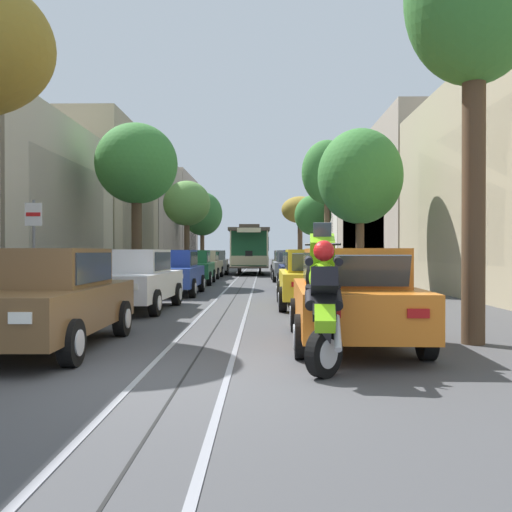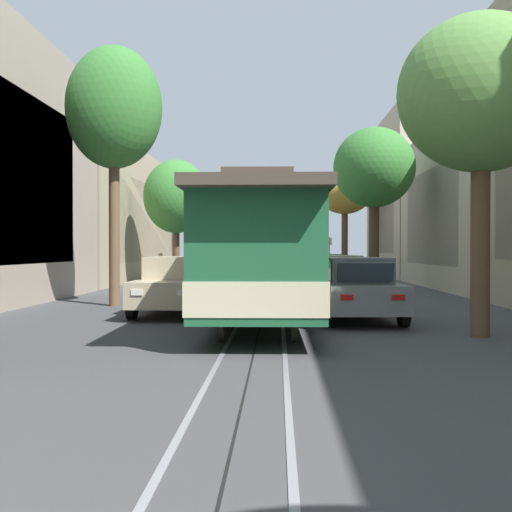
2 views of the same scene
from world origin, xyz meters
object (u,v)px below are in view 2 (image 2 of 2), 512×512
Objects in this scene: street_tree_kerb_left_mid at (481,96)px; street_tree_kerb_right_second at (176,197)px; parked_car_beige_fifth_right at (176,285)px; motorcycle_with_rider at (249,260)px; parked_car_green_fourth_left at (323,272)px; parked_car_grey_fourth_right at (207,275)px; street_tree_kerb_left_second at (374,169)px; pedestrian_on_left_pavement at (161,266)px; parked_car_beige_fifth_left at (337,278)px; street_tree_kerb_left_near at (345,195)px; parked_car_navy_mid_right at (220,269)px; parked_car_white_second_left at (310,265)px; street_tree_kerb_right_near at (210,195)px; street_tree_kerb_right_mid at (114,110)px; parked_car_yellow_second_right at (233,265)px; cable_car_trolley at (260,255)px; parked_car_orange_near_right at (238,263)px; street_sign_post at (329,252)px; parked_car_grey_sixth_left at (356,289)px; parked_car_brown_near_left at (307,263)px; parked_car_blue_mid_left at (312,268)px.

street_tree_kerb_right_second is at bearing -62.69° from street_tree_kerb_left_mid.
parked_car_beige_fifth_right is 2.28× the size of motorcycle_with_rider.
parked_car_green_fourth_left and parked_car_grey_fourth_right have the same top height.
street_tree_kerb_left_mid reaches higher than motorcycle_with_rider.
street_tree_kerb_left_second reaches higher than pedestrian_on_left_pavement.
street_tree_kerb_left_near reaches higher than parked_car_beige_fifth_left.
street_tree_kerb_left_mid is (-7.05, 17.78, 4.11)m from parked_car_navy_mid_right.
motorcycle_with_rider is at bearing -79.11° from street_tree_kerb_left_mid.
street_tree_kerb_left_near is at bearing -124.68° from parked_car_white_second_left.
parked_car_white_second_left is at bearing -85.20° from street_tree_kerb_left_mid.
street_tree_kerb_right_near is at bearing -85.58° from parked_car_beige_fifth_right.
street_tree_kerb_right_second is 11.67m from street_tree_kerb_right_mid.
motorcycle_with_rider is (6.67, -3.71, -4.48)m from street_tree_kerb_left_near.
parked_car_yellow_second_right is at bearing 10.58° from parked_car_white_second_left.
street_tree_kerb_left_mid is (-2.18, 13.72, 4.11)m from parked_car_green_fourth_left.
street_tree_kerb_left_near is at bearing -131.45° from street_tree_kerb_right_second.
parked_car_beige_fifth_right is 0.48× the size of cable_car_trolley.
street_tree_kerb_right_near is (2.10, -6.08, 4.83)m from parked_car_yellow_second_right.
parked_car_navy_mid_right and parked_car_beige_fifth_right have the same top height.
motorcycle_with_rider is (-0.78, -14.83, 0.20)m from parked_car_navy_mid_right.
street_tree_kerb_left_near is at bearing 167.81° from parked_car_orange_near_right.
parked_car_white_second_left is 1.01× the size of parked_car_navy_mid_right.
pedestrian_on_left_pavement is at bearing 43.08° from street_sign_post.
cable_car_trolley reaches higher than parked_car_green_fourth_left.
street_tree_kerb_left_mid is at bearing 106.44° from street_tree_kerb_right_near.
parked_car_green_fourth_left is at bearing 105.96° from parked_car_orange_near_right.
street_tree_kerb_left_second is at bearing -101.00° from parked_car_grey_sixth_left.
street_tree_kerb_left_second reaches higher than parked_car_green_fourth_left.
parked_car_beige_fifth_right is at bearing 79.74° from parked_car_brown_near_left.
pedestrian_on_left_pavement reaches higher than parked_car_green_fourth_left.
parked_car_yellow_second_right is 0.60× the size of street_tree_kerb_left_second.
street_tree_kerb_right_second is at bearing -65.04° from parked_car_grey_sixth_left.
street_tree_kerb_right_second reaches higher than parked_car_white_second_left.
street_tree_kerb_right_second is at bearing -80.50° from parked_car_beige_fifth_right.
parked_car_beige_fifth_right is 14.52m from street_tree_kerb_right_second.
street_tree_kerb_right_near reaches higher than parked_car_green_fourth_left.
pedestrian_on_left_pavement is at bearing -22.54° from parked_car_navy_mid_right.
street_tree_kerb_left_mid is (-2.11, 8.13, 4.11)m from parked_car_beige_fifth_left.
parked_car_grey_fourth_right is 19.83m from street_tree_kerb_left_near.
parked_car_orange_near_right is 12.71m from parked_car_navy_mid_right.
cable_car_trolley reaches higher than parked_car_white_second_left.
pedestrian_on_left_pavement is (8.21, 11.85, 0.10)m from parked_car_brown_near_left.
parked_car_navy_mid_right is at bearing 88.51° from parked_car_yellow_second_right.
street_tree_kerb_left_near is at bearing -90.80° from street_tree_kerb_left_mid.
parked_car_blue_mid_left is 6.31m from parked_car_green_fourth_left.
parked_car_grey_sixth_left is at bearing 90.33° from parked_car_blue_mid_left.
parked_car_blue_mid_left is 1.00× the size of parked_car_beige_fifth_left.
parked_car_green_fourth_left is at bearing 102.23° from motorcycle_with_rider.
street_tree_kerb_right_mid is (0.03, 11.53, 1.75)m from street_tree_kerb_right_second.
street_tree_kerb_left_mid reaches higher than parked_car_orange_near_right.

